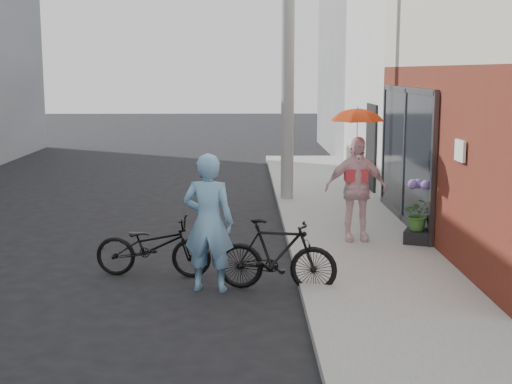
{
  "coord_description": "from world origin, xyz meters",
  "views": [
    {
      "loc": [
        0.14,
        -9.63,
        2.92
      ],
      "look_at": [
        0.33,
        1.04,
        1.1
      ],
      "focal_mm": 50.0,
      "sensor_mm": 36.0,
      "label": 1
    }
  ],
  "objects_px": {
    "utility_pole": "(288,44)",
    "bike_left": "(153,246)",
    "officer": "(208,223)",
    "kimono_woman": "(356,189)",
    "bike_right": "(277,255)",
    "planter": "(418,237)"
  },
  "relations": [
    {
      "from": "officer",
      "to": "kimono_woman",
      "type": "xyz_separation_m",
      "value": [
        2.33,
        2.36,
        0.06
      ]
    },
    {
      "from": "bike_right",
      "to": "planter",
      "type": "xyz_separation_m",
      "value": [
        2.42,
        2.15,
        -0.26
      ]
    },
    {
      "from": "utility_pole",
      "to": "kimono_woman",
      "type": "bearing_deg",
      "value": -77.34
    },
    {
      "from": "utility_pole",
      "to": "kimono_woman",
      "type": "xyz_separation_m",
      "value": [
        0.9,
        -4.01,
        -2.51
      ]
    },
    {
      "from": "utility_pole",
      "to": "bike_right",
      "type": "xyz_separation_m",
      "value": [
        -0.52,
        -6.4,
        -3.01
      ]
    },
    {
      "from": "utility_pole",
      "to": "planter",
      "type": "bearing_deg",
      "value": -65.93
    },
    {
      "from": "utility_pole",
      "to": "officer",
      "type": "relative_size",
      "value": 3.76
    },
    {
      "from": "utility_pole",
      "to": "bike_left",
      "type": "relative_size",
      "value": 4.19
    },
    {
      "from": "bike_left",
      "to": "bike_right",
      "type": "height_order",
      "value": "bike_right"
    },
    {
      "from": "bike_right",
      "to": "planter",
      "type": "distance_m",
      "value": 3.25
    },
    {
      "from": "bike_right",
      "to": "kimono_woman",
      "type": "xyz_separation_m",
      "value": [
        1.42,
        2.4,
        0.5
      ]
    },
    {
      "from": "officer",
      "to": "bike_right",
      "type": "xyz_separation_m",
      "value": [
        0.91,
        -0.04,
        -0.44
      ]
    },
    {
      "from": "officer",
      "to": "planter",
      "type": "relative_size",
      "value": 4.55
    },
    {
      "from": "utility_pole",
      "to": "officer",
      "type": "height_order",
      "value": "utility_pole"
    },
    {
      "from": "officer",
      "to": "bike_right",
      "type": "relative_size",
      "value": 1.14
    },
    {
      "from": "officer",
      "to": "bike_left",
      "type": "xyz_separation_m",
      "value": [
        -0.83,
        0.68,
        -0.49
      ]
    },
    {
      "from": "kimono_woman",
      "to": "planter",
      "type": "relative_size",
      "value": 4.25
    },
    {
      "from": "officer",
      "to": "kimono_woman",
      "type": "distance_m",
      "value": 3.32
    },
    {
      "from": "bike_right",
      "to": "planter",
      "type": "bearing_deg",
      "value": -36.64
    },
    {
      "from": "officer",
      "to": "kimono_woman",
      "type": "relative_size",
      "value": 1.07
    },
    {
      "from": "bike_left",
      "to": "kimono_woman",
      "type": "relative_size",
      "value": 0.96
    },
    {
      "from": "bike_right",
      "to": "officer",
      "type": "bearing_deg",
      "value": 99.55
    }
  ]
}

